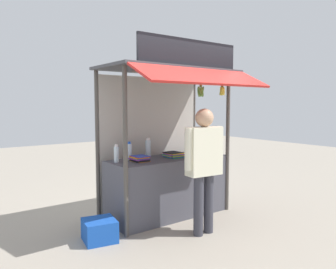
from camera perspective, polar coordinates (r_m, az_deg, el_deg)
ground_plane at (r=5.18m, az=0.00°, el=-13.65°), size 20.00×20.00×0.00m
stall_counter at (r=5.05m, az=0.00°, el=-8.94°), size 1.83×0.68×0.88m
stall_structure at (r=4.98m, az=-0.69°, el=3.62°), size 2.03×1.54×2.54m
water_bottle_back_left at (r=4.79m, az=-6.67°, el=-2.90°), size 0.07×0.07×0.27m
water_bottle_right at (r=5.55m, az=4.57°, el=-1.96°), size 0.06×0.06×0.23m
water_bottle_front_left at (r=5.07m, az=-3.44°, el=-2.31°), size 0.08×0.08×0.29m
water_bottle_far_right at (r=4.63m, az=-8.85°, el=-3.32°), size 0.07×0.07×0.25m
magazine_stack_far_left at (r=4.67m, az=-4.88°, el=-4.14°), size 0.23×0.25×0.08m
magazine_stack_left at (r=5.38m, az=5.61°, el=-3.01°), size 0.20×0.26×0.06m
magazine_stack_mid_right at (r=5.00m, az=0.97°, el=-3.49°), size 0.26×0.27×0.08m
banana_bunch_inner_right at (r=5.01m, az=9.28°, el=7.39°), size 0.10×0.09×0.26m
banana_bunch_leftmost at (r=4.72m, az=5.63°, el=7.39°), size 0.11×0.11×0.28m
vendor_person at (r=4.26m, az=6.20°, el=-4.26°), size 0.61×0.24×1.62m
plastic_crate at (r=4.32m, az=-11.66°, el=-15.81°), size 0.44×0.44×0.27m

